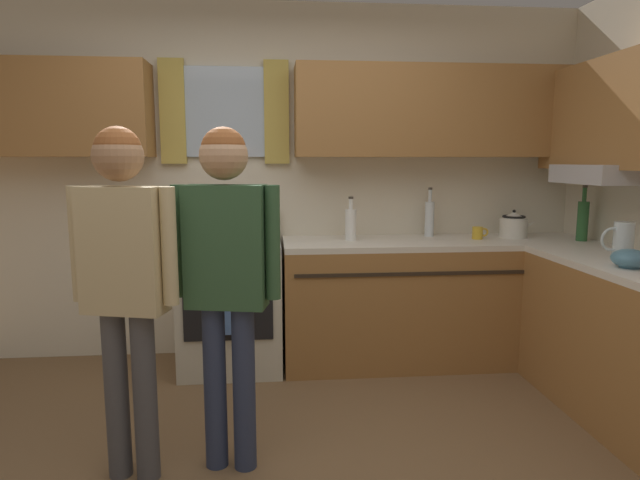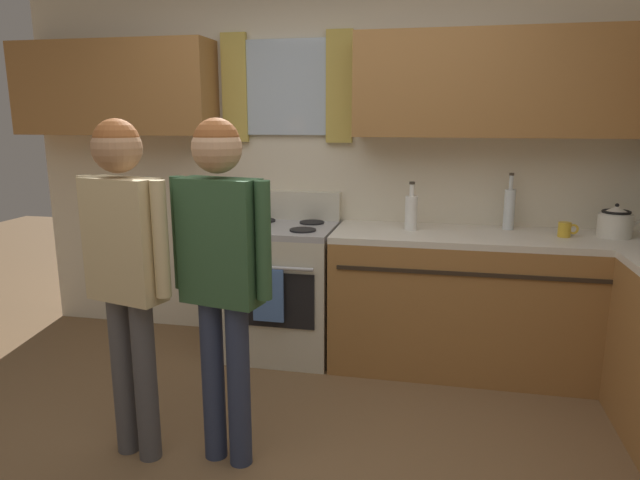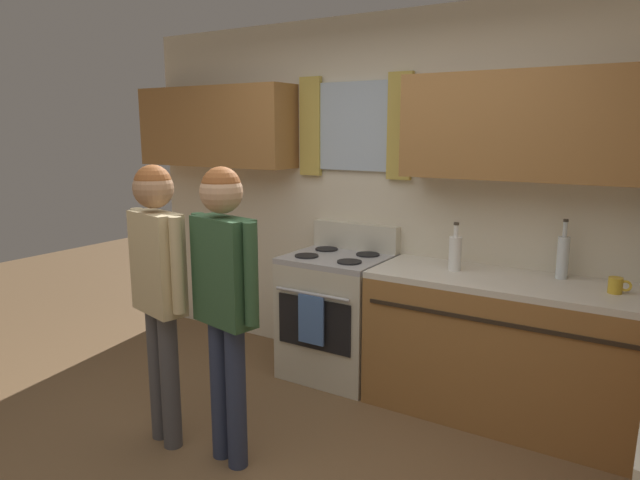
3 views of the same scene
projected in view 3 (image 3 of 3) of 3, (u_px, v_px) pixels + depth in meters
The scene contains 8 objects.
back_wall_unit at pixel (399, 172), 4.00m from camera, with size 4.60×0.42×2.60m.
kitchen_counter_run at pixel (604, 401), 2.85m from camera, with size 2.24×2.13×0.90m.
stove_oven at pixel (337, 313), 4.15m from camera, with size 0.70×0.67×1.10m.
bottle_tall_clear at pixel (563, 256), 3.42m from camera, with size 0.07×0.07×0.37m.
bottle_milk_white at pixel (455, 252), 3.63m from camera, with size 0.08×0.08×0.31m.
mug_mustard_yellow at pixel (616, 285), 3.13m from camera, with size 0.12×0.08×0.09m.
adult_left at pixel (158, 273), 3.12m from camera, with size 0.49×0.24×1.61m.
adult_in_plaid at pixel (224, 282), 2.93m from camera, with size 0.49×0.22×1.61m.
Camera 3 is at (1.70, -1.88, 1.80)m, focal length 31.77 mm.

